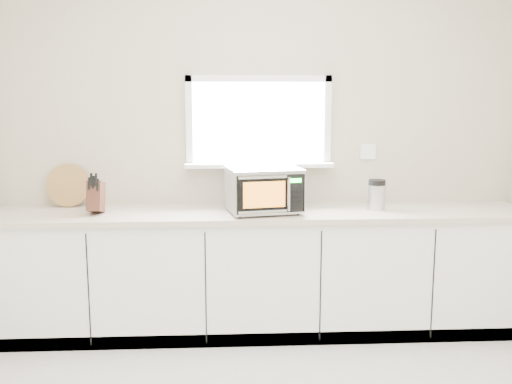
{
  "coord_description": "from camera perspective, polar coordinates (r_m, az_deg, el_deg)",
  "views": [
    {
      "loc": [
        -0.27,
        -2.57,
        1.79
      ],
      "look_at": [
        -0.04,
        1.55,
        1.08
      ],
      "focal_mm": 42.0,
      "sensor_mm": 36.0,
      "label": 1
    }
  ],
  "objects": [
    {
      "name": "back_wall",
      "position": [
        4.6,
        0.25,
        4.37
      ],
      "size": [
        4.0,
        0.17,
        2.7
      ],
      "color": "#BCB195",
      "rests_on": "ground"
    },
    {
      "name": "cabinets",
      "position": [
        4.49,
        0.46,
        -7.81
      ],
      "size": [
        3.92,
        0.6,
        0.88
      ],
      "primitive_type": "cube",
      "color": "white",
      "rests_on": "ground"
    },
    {
      "name": "coffee_grinder",
      "position": [
        4.49,
        11.41,
        -0.23
      ],
      "size": [
        0.16,
        0.16,
        0.23
      ],
      "rotation": [
        0.0,
        0.0,
        0.24
      ],
      "color": "silver",
      "rests_on": "countertop"
    },
    {
      "name": "countertop",
      "position": [
        4.36,
        0.47,
        -2.08
      ],
      "size": [
        3.92,
        0.64,
        0.04
      ],
      "primitive_type": "cube",
      "color": "beige",
      "rests_on": "cabinets"
    },
    {
      "name": "cutting_board",
      "position": [
        4.72,
        -17.44,
        0.61
      ],
      "size": [
        0.32,
        0.08,
        0.32
      ],
      "primitive_type": "cylinder",
      "rotation": [
        1.4,
        0.0,
        0.0
      ],
      "color": "olive",
      "rests_on": "countertop"
    },
    {
      "name": "microwave",
      "position": [
        4.28,
        0.78,
        0.26
      ],
      "size": [
        0.56,
        0.48,
        0.32
      ],
      "rotation": [
        0.0,
        0.0,
        0.19
      ],
      "color": "black",
      "rests_on": "countertop"
    },
    {
      "name": "knife_block",
      "position": [
        4.39,
        -15.02,
        -0.38
      ],
      "size": [
        0.11,
        0.21,
        0.3
      ],
      "rotation": [
        0.0,
        0.0,
        -0.04
      ],
      "color": "#49261A",
      "rests_on": "countertop"
    }
  ]
}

